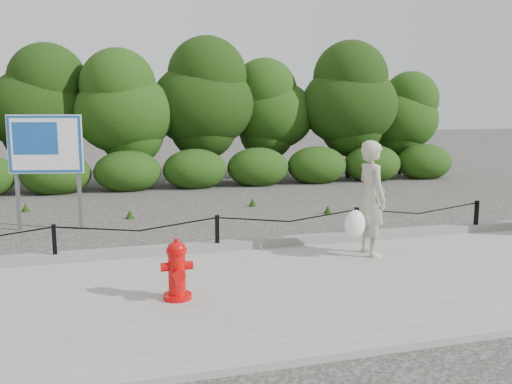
{
  "coord_description": "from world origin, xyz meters",
  "views": [
    {
      "loc": [
        -1.81,
        -8.46,
        2.4
      ],
      "look_at": [
        0.72,
        0.2,
        1.0
      ],
      "focal_mm": 38.0,
      "sensor_mm": 36.0,
      "label": 1
    }
  ],
  "objects": [
    {
      "name": "curb",
      "position": [
        0.0,
        0.05,
        0.15
      ],
      "size": [
        14.0,
        0.22,
        0.14
      ],
      "primitive_type": "cube",
      "color": "slate",
      "rests_on": "sidewalk"
    },
    {
      "name": "ground",
      "position": [
        0.0,
        0.0,
        0.0
      ],
      "size": [
        90.0,
        90.0,
        0.0
      ],
      "primitive_type": "plane",
      "color": "#2D2B28",
      "rests_on": "ground"
    },
    {
      "name": "treeline",
      "position": [
        0.58,
        8.95,
        2.48
      ],
      "size": [
        19.98,
        3.61,
        4.55
      ],
      "color": "black",
      "rests_on": "ground"
    },
    {
      "name": "advertising_sign",
      "position": [
        -2.8,
        2.79,
        1.61
      ],
      "size": [
        1.4,
        0.39,
        2.28
      ],
      "rotation": [
        0.0,
        0.0,
        -0.21
      ],
      "color": "slate",
      "rests_on": "ground"
    },
    {
      "name": "pedestrian",
      "position": [
        2.28,
        -0.89,
        0.97
      ],
      "size": [
        0.74,
        0.67,
        1.83
      ],
      "rotation": [
        0.0,
        0.0,
        1.56
      ],
      "color": "#A4A38C",
      "rests_on": "sidewalk"
    },
    {
      "name": "chain_barrier",
      "position": [
        0.0,
        0.0,
        0.46
      ],
      "size": [
        10.06,
        0.06,
        0.6
      ],
      "color": "black",
      "rests_on": "sidewalk"
    },
    {
      "name": "sidewalk",
      "position": [
        0.0,
        -2.0,
        0.04
      ],
      "size": [
        14.0,
        4.0,
        0.08
      ],
      "primitive_type": "cube",
      "color": "gray",
      "rests_on": "ground"
    },
    {
      "name": "fire_hydrant",
      "position": [
        -0.95,
        -2.06,
        0.44
      ],
      "size": [
        0.39,
        0.39,
        0.75
      ],
      "rotation": [
        0.0,
        0.0,
        -0.0
      ],
      "color": "#C80807",
      "rests_on": "sidewalk"
    }
  ]
}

